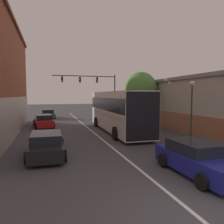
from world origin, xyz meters
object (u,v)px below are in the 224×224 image
at_px(parked_car_left_near, 44,121).
at_px(parked_car_left_far, 48,114).
at_px(street_lamp, 192,103).
at_px(parked_car_left_mid, 47,145).
at_px(traffic_signal_gantry, 95,85).
at_px(hatchback_foreground, 199,159).
at_px(bus, 117,109).
at_px(street_tree_near, 141,91).

bearing_deg(parked_car_left_near, parked_car_left_far, -9.16).
relative_size(parked_car_left_near, street_lamp, 1.09).
height_order(parked_car_left_near, parked_car_left_mid, same).
bearing_deg(traffic_signal_gantry, parked_car_left_near, -133.03).
bearing_deg(parked_car_left_far, parked_car_left_near, 173.04).
xyz_separation_m(hatchback_foreground, parked_car_left_mid, (-6.24, 4.73, -0.02)).
height_order(traffic_signal_gantry, street_lamp, traffic_signal_gantry).
bearing_deg(bus, parked_car_left_mid, 137.77).
bearing_deg(hatchback_foreground, street_lamp, -34.56).
distance_m(bus, hatchback_foreground, 11.55).
distance_m(parked_car_left_mid, parked_car_left_far, 20.77).
relative_size(parked_car_left_mid, street_lamp, 1.05).
xyz_separation_m(parked_car_left_near, street_tree_near, (10.17, -2.35, 3.23)).
bearing_deg(hatchback_foreground, parked_car_left_far, 12.66).
bearing_deg(bus, parked_car_left_near, 53.73).
distance_m(hatchback_foreground, traffic_signal_gantry, 24.54).
bearing_deg(hatchback_foreground, traffic_signal_gantry, -2.35).
distance_m(traffic_signal_gantry, street_lamp, 18.90).
relative_size(hatchback_foreground, street_tree_near, 0.74).
relative_size(traffic_signal_gantry, street_lamp, 2.12).
xyz_separation_m(parked_car_left_mid, traffic_signal_gantry, (6.82, 19.44, 4.21)).
relative_size(parked_car_left_mid, parked_car_left_far, 1.12).
bearing_deg(hatchback_foreground, street_tree_near, -15.18).
height_order(hatchback_foreground, traffic_signal_gantry, traffic_signal_gantry).
distance_m(hatchback_foreground, parked_car_left_mid, 7.83).
xyz_separation_m(parked_car_left_mid, street_tree_near, (9.82, 9.41, 3.22)).
distance_m(bus, parked_car_left_far, 15.42).
xyz_separation_m(bus, street_lamp, (3.70, -5.82, 0.77)).
xyz_separation_m(hatchback_foreground, parked_car_left_near, (-6.59, 16.49, -0.03)).
height_order(parked_car_left_far, street_lamp, street_lamp).
relative_size(parked_car_left_far, street_tree_near, 0.70).
bearing_deg(parked_car_left_far, bus, -160.42).
height_order(parked_car_left_near, street_lamp, street_lamp).
bearing_deg(parked_car_left_near, street_tree_near, -109.58).
height_order(parked_car_left_far, traffic_signal_gantry, traffic_signal_gantry).
distance_m(parked_car_left_near, street_tree_near, 10.93).
xyz_separation_m(bus, traffic_signal_gantry, (0.53, 12.70, 2.79)).
height_order(parked_car_left_near, traffic_signal_gantry, traffic_signal_gantry).
distance_m(street_lamp, street_tree_near, 8.55).
xyz_separation_m(parked_car_left_near, traffic_signal_gantry, (7.17, 7.69, 4.21)).
bearing_deg(parked_car_left_far, parked_car_left_mid, 175.47).
bearing_deg(parked_car_left_far, street_tree_near, -143.71).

